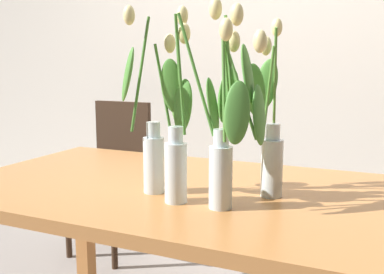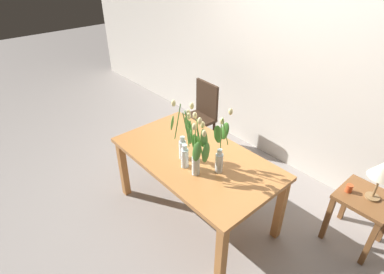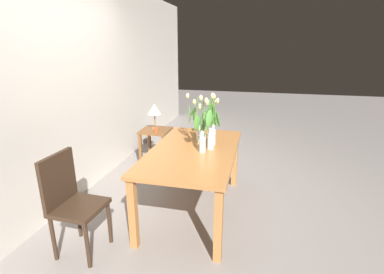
# 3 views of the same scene
# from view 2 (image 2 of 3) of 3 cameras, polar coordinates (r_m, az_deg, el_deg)

# --- Properties ---
(ground_plane) EXTENTS (18.00, 18.00, 0.00)m
(ground_plane) POSITION_cam_2_polar(r_m,az_deg,el_deg) (3.34, 0.58, -13.89)
(ground_plane) COLOR gray
(room_wall_rear) EXTENTS (9.00, 0.10, 2.70)m
(room_wall_rear) POSITION_cam_2_polar(r_m,az_deg,el_deg) (3.66, 19.19, 13.75)
(room_wall_rear) COLOR silver
(room_wall_rear) RESTS_ON ground
(dining_table) EXTENTS (1.60, 0.90, 0.74)m
(dining_table) POSITION_cam_2_polar(r_m,az_deg,el_deg) (2.91, 0.65, -5.01)
(dining_table) COLOR #B7753D
(dining_table) RESTS_ON ground
(tulip_vase_0) EXTENTS (0.15, 0.18, 0.56)m
(tulip_vase_0) POSITION_cam_2_polar(r_m,az_deg,el_deg) (2.59, 5.31, -2.78)
(tulip_vase_0) COLOR silver
(tulip_vase_0) RESTS_ON dining_table
(tulip_vase_1) EXTENTS (0.19, 0.19, 0.57)m
(tulip_vase_1) POSITION_cam_2_polar(r_m,az_deg,el_deg) (2.50, 1.25, -3.10)
(tulip_vase_1) COLOR silver
(tulip_vase_1) RESTS_ON dining_table
(tulip_vase_2) EXTENTS (0.17, 0.22, 0.59)m
(tulip_vase_2) POSITION_cam_2_polar(r_m,az_deg,el_deg) (2.72, -1.85, -0.70)
(tulip_vase_2) COLOR silver
(tulip_vase_2) RESTS_ON dining_table
(tulip_vase_3) EXTENTS (0.23, 0.16, 0.59)m
(tulip_vase_3) POSITION_cam_2_polar(r_m,az_deg,el_deg) (2.61, -0.83, -1.72)
(tulip_vase_3) COLOR silver
(tulip_vase_3) RESTS_ON dining_table
(dining_chair) EXTENTS (0.42, 0.42, 0.93)m
(dining_chair) POSITION_cam_2_polar(r_m,az_deg,el_deg) (4.05, 1.66, 4.51)
(dining_chair) COLOR #382619
(dining_chair) RESTS_ON ground
(side_table) EXTENTS (0.44, 0.44, 0.55)m
(side_table) POSITION_cam_2_polar(r_m,az_deg,el_deg) (3.18, 29.35, -11.25)
(side_table) COLOR brown
(side_table) RESTS_ON ground
(table_lamp) EXTENTS (0.22, 0.22, 0.40)m
(table_lamp) POSITION_cam_2_polar(r_m,az_deg,el_deg) (2.95, 32.30, -5.27)
(table_lamp) COLOR olive
(table_lamp) RESTS_ON side_table
(pillar_candle) EXTENTS (0.06, 0.06, 0.07)m
(pillar_candle) POSITION_cam_2_polar(r_m,az_deg,el_deg) (3.07, 27.38, -8.54)
(pillar_candle) COLOR #CC4C23
(pillar_candle) RESTS_ON side_table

